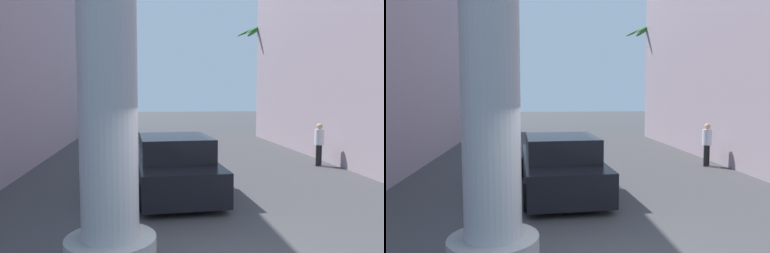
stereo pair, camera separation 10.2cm
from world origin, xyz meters
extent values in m
plane|color=#424244|center=(0.00, 10.00, 0.00)|extent=(86.36, 86.36, 0.00)
cylinder|color=#59595E|center=(6.44, 6.81, 3.98)|extent=(0.16, 0.16, 7.96)
cylinder|color=black|center=(-1.40, 7.48, 0.32)|extent=(0.25, 0.65, 0.64)
cylinder|color=black|center=(0.48, 7.57, 0.32)|extent=(0.25, 0.65, 0.64)
cylinder|color=black|center=(-1.23, 3.90, 0.32)|extent=(0.25, 0.65, 0.64)
cylinder|color=black|center=(0.65, 3.98, 0.32)|extent=(0.25, 0.65, 0.64)
cube|color=black|center=(-0.38, 5.73, 0.56)|extent=(2.21, 5.22, 0.80)
cube|color=black|center=(-0.36, 5.35, 1.26)|extent=(1.92, 2.24, 0.60)
cylinder|color=brown|center=(-6.57, 18.61, 4.04)|extent=(0.98, 0.49, 8.08)
ellipsoid|color=#24662D|center=(-5.85, 18.95, 7.85)|extent=(1.30, 0.48, 0.79)
ellipsoid|color=#30622D|center=(-6.45, 19.58, 7.87)|extent=(0.52, 1.33, 0.74)
ellipsoid|color=#2D6D2D|center=(-7.03, 19.38, 7.94)|extent=(1.22, 1.22, 0.54)
ellipsoid|color=#27662D|center=(-7.04, 18.40, 7.92)|extent=(1.22, 1.20, 0.61)
ellipsoid|color=#225C2D|center=(-6.43, 18.20, 7.88)|extent=(0.57, 1.35, 0.71)
cylinder|color=brown|center=(6.53, 12.07, 4.59)|extent=(0.42, 0.40, 9.18)
cylinder|color=brown|center=(6.47, 19.16, 3.48)|extent=(0.68, 0.44, 6.98)
ellipsoid|color=#28782D|center=(7.29, 18.94, 6.74)|extent=(1.62, 0.48, 0.85)
ellipsoid|color=#1F732D|center=(7.09, 19.56, 6.72)|extent=(1.44, 1.30, 0.90)
ellipsoid|color=#2C782D|center=(6.17, 19.82, 6.83)|extent=(0.85, 1.72, 0.56)
ellipsoid|color=#31722D|center=(5.69, 19.44, 6.78)|extent=(1.60, 1.15, 0.71)
ellipsoid|color=#22612D|center=(5.75, 18.48, 6.75)|extent=(1.51, 1.26, 0.82)
ellipsoid|color=#2D722D|center=(6.31, 18.15, 6.72)|extent=(0.58, 1.62, 0.88)
ellipsoid|color=#2E732D|center=(7.05, 18.40, 6.79)|extent=(1.44, 1.41, 0.69)
cylinder|color=#3F3833|center=(-5.62, 14.44, 0.45)|extent=(0.14, 0.14, 0.90)
cylinder|color=#3F3833|center=(-5.62, 14.24, 0.45)|extent=(0.14, 0.14, 0.90)
cylinder|color=gold|center=(-5.62, 14.34, 1.21)|extent=(0.34, 0.34, 0.62)
sphere|color=tan|center=(-5.62, 14.34, 1.63)|extent=(0.22, 0.22, 0.22)
cylinder|color=black|center=(5.24, 8.50, 0.40)|extent=(0.14, 0.14, 0.79)
cylinder|color=black|center=(5.39, 8.63, 0.40)|extent=(0.14, 0.14, 0.79)
cylinder|color=silver|center=(5.31, 8.57, 1.08)|extent=(0.48, 0.48, 0.58)
sphere|color=tan|center=(5.31, 8.57, 1.49)|extent=(0.22, 0.22, 0.22)
camera|label=1|loc=(-1.20, -4.55, 2.67)|focal=35.00mm
camera|label=2|loc=(-1.09, -4.56, 2.67)|focal=35.00mm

